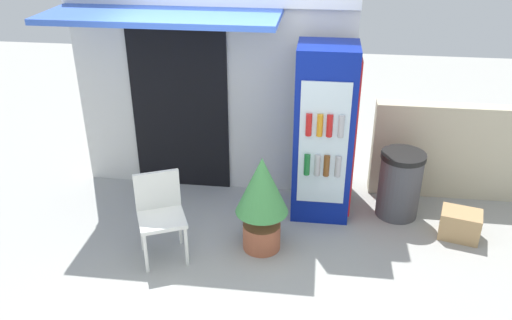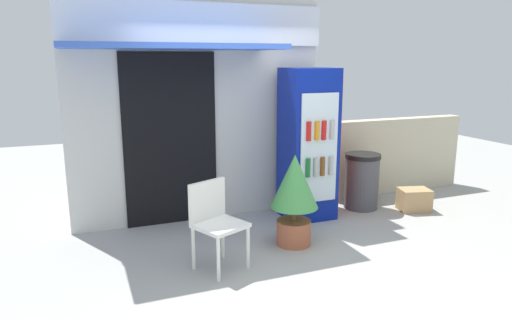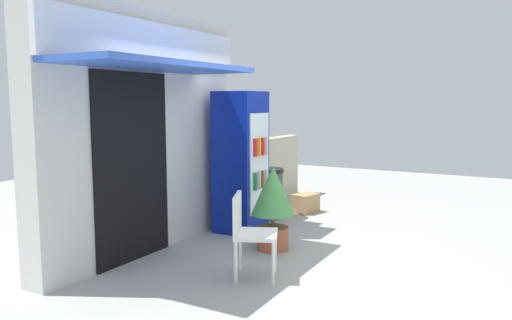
{
  "view_description": "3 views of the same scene",
  "coord_description": "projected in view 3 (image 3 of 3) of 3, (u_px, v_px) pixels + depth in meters",
  "views": [
    {
      "loc": [
        0.86,
        -4.28,
        3.32
      ],
      "look_at": [
        0.23,
        0.56,
        0.85
      ],
      "focal_mm": 36.84,
      "sensor_mm": 36.0,
      "label": 1
    },
    {
      "loc": [
        -1.87,
        -4.23,
        2.09
      ],
      "look_at": [
        -0.01,
        0.52,
        0.95
      ],
      "focal_mm": 32.24,
      "sensor_mm": 36.0,
      "label": 2
    },
    {
      "loc": [
        -5.0,
        -2.5,
        1.84
      ],
      "look_at": [
        0.15,
        0.35,
        1.13
      ],
      "focal_mm": 34.68,
      "sensor_mm": 36.0,
      "label": 3
    }
  ],
  "objects": [
    {
      "name": "cardboard_box",
      "position": [
        305.0,
        203.0,
        8.19
      ],
      "size": [
        0.47,
        0.4,
        0.31
      ],
      "primitive_type": "cube",
      "rotation": [
        0.0,
        0.0,
        -0.25
      ],
      "color": "tan",
      "rests_on": "ground"
    },
    {
      "name": "plastic_chair",
      "position": [
        248.0,
        229.0,
        5.13
      ],
      "size": [
        0.59,
        0.58,
        0.88
      ],
      "color": "white",
      "rests_on": "ground"
    },
    {
      "name": "stone_boundary_wall",
      "position": [
        265.0,
        171.0,
        8.85
      ],
      "size": [
        2.44,
        0.2,
        1.17
      ],
      "primitive_type": "cube",
      "color": "beige",
      "rests_on": "ground"
    },
    {
      "name": "drink_cooler",
      "position": [
        241.0,
        162.0,
        6.94
      ],
      "size": [
        0.66,
        0.64,
        1.97
      ],
      "color": "navy",
      "rests_on": "ground"
    },
    {
      "name": "potted_plant_near_shop",
      "position": [
        273.0,
        200.0,
        6.09
      ],
      "size": [
        0.54,
        0.54,
        1.05
      ],
      "color": "#AD5B3D",
      "rests_on": "ground"
    },
    {
      "name": "storefront_building",
      "position": [
        144.0,
        128.0,
        5.97
      ],
      "size": [
        3.28,
        1.26,
        2.9
      ],
      "color": "silver",
      "rests_on": "ground"
    },
    {
      "name": "trash_bin",
      "position": [
        268.0,
        193.0,
        7.8
      ],
      "size": [
        0.5,
        0.5,
        0.78
      ],
      "color": "#47474C",
      "rests_on": "ground"
    },
    {
      "name": "ground",
      "position": [
        276.0,
        259.0,
        5.77
      ],
      "size": [
        16.0,
        16.0,
        0.0
      ],
      "primitive_type": "plane",
      "color": "#A3A39E"
    }
  ]
}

